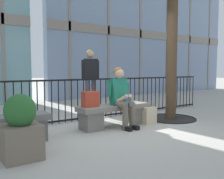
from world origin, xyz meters
name	(u,v)px	position (x,y,z in m)	size (l,w,h in m)	color
ground_plane	(115,126)	(0.00, 0.00, 0.00)	(60.00, 60.00, 0.00)	#B2ADA3
stone_bench	(115,113)	(0.00, 0.00, 0.27)	(1.60, 0.44, 0.45)	gray
seated_person_with_phone	(121,95)	(0.06, -0.13, 0.65)	(0.52, 0.66, 1.21)	#6B6051
handbag_on_bench	(90,99)	(-0.58, -0.01, 0.60)	(0.31, 0.18, 0.41)	#B23823
shopping_bag	(149,115)	(0.73, -0.26, 0.19)	(0.30, 0.15, 0.46)	beige
bystander_at_railing	(91,75)	(0.53, 1.90, 1.00)	(0.55, 0.33, 1.71)	#383D4C
plaza_railing	(92,99)	(0.00, 0.90, 0.48)	(7.50, 0.04, 0.95)	black
planter	(21,129)	(-2.08, -0.81, 0.39)	(0.48, 0.48, 0.85)	#726656
building_facade_right	(152,0)	(5.60, 4.76, 4.51)	(10.63, 0.43, 9.00)	#7A8EAD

